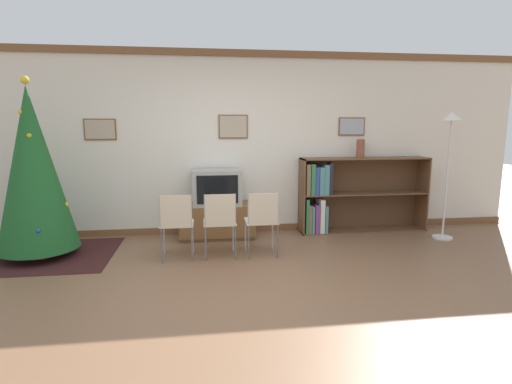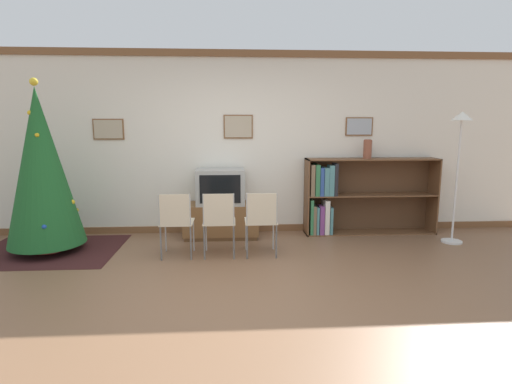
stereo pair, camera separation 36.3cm
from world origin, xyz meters
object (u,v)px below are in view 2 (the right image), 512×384
(tv_console, at_px, (221,220))
(bookshelf, at_px, (347,197))
(folding_chair_right, at_px, (261,220))
(standing_lamp, at_px, (460,143))
(television, at_px, (221,186))
(folding_chair_center, at_px, (219,220))
(christmas_tree, at_px, (41,168))
(folding_chair_left, at_px, (176,221))
(vase, at_px, (368,149))

(tv_console, distance_m, bookshelf, 1.92)
(folding_chair_right, bearing_deg, standing_lamp, 8.96)
(television, relative_size, folding_chair_center, 0.84)
(folding_chair_right, height_order, bookshelf, bookshelf)
(folding_chair_right, relative_size, bookshelf, 0.42)
(standing_lamp, bearing_deg, christmas_tree, -179.29)
(christmas_tree, relative_size, standing_lamp, 1.21)
(christmas_tree, relative_size, folding_chair_left, 2.67)
(television, xyz_separation_m, folding_chair_right, (0.52, -0.91, -0.28))
(christmas_tree, height_order, tv_console, christmas_tree)
(christmas_tree, relative_size, folding_chair_center, 2.67)
(christmas_tree, bearing_deg, standing_lamp, 0.71)
(television, distance_m, standing_lamp, 3.34)
(television, height_order, vase, vase)
(television, height_order, standing_lamp, standing_lamp)
(christmas_tree, bearing_deg, tv_console, 13.91)
(television, xyz_separation_m, folding_chair_left, (-0.52, -0.91, -0.28))
(folding_chair_right, bearing_deg, vase, 31.46)
(folding_chair_center, distance_m, folding_chair_right, 0.52)
(folding_chair_left, height_order, folding_chair_right, same)
(folding_chair_center, distance_m, standing_lamp, 3.40)
(folding_chair_left, bearing_deg, television, 60.19)
(tv_console, bearing_deg, standing_lamp, -8.53)
(christmas_tree, distance_m, tv_console, 2.45)
(television, relative_size, folding_chair_right, 0.84)
(folding_chair_center, bearing_deg, christmas_tree, 170.82)
(bookshelf, distance_m, standing_lamp, 1.69)
(vase, bearing_deg, folding_chair_center, -155.07)
(christmas_tree, height_order, bookshelf, christmas_tree)
(standing_lamp, bearing_deg, tv_console, 171.47)
(bookshelf, bearing_deg, standing_lamp, -23.20)
(christmas_tree, bearing_deg, folding_chair_right, -7.46)
(standing_lamp, bearing_deg, folding_chair_right, -171.04)
(christmas_tree, relative_size, bookshelf, 1.11)
(folding_chair_center, distance_m, bookshelf, 2.14)
(folding_chair_center, height_order, vase, vase)
(tv_console, height_order, folding_chair_left, folding_chair_left)
(vase, bearing_deg, television, -177.38)
(folding_chair_left, relative_size, bookshelf, 0.42)
(television, relative_size, vase, 2.44)
(christmas_tree, distance_m, television, 2.33)
(christmas_tree, distance_m, bookshelf, 4.21)
(television, bearing_deg, standing_lamp, -8.48)
(bookshelf, xyz_separation_m, vase, (0.29, 0.00, 0.72))
(folding_chair_right, height_order, vase, vase)
(tv_console, height_order, television, television)
(vase, bearing_deg, folding_chair_left, -159.45)
(tv_console, xyz_separation_m, television, (0.00, -0.00, 0.50))
(folding_chair_center, xyz_separation_m, bookshelf, (1.89, 1.01, 0.09))
(folding_chair_center, xyz_separation_m, folding_chair_right, (0.52, 0.00, 0.00))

